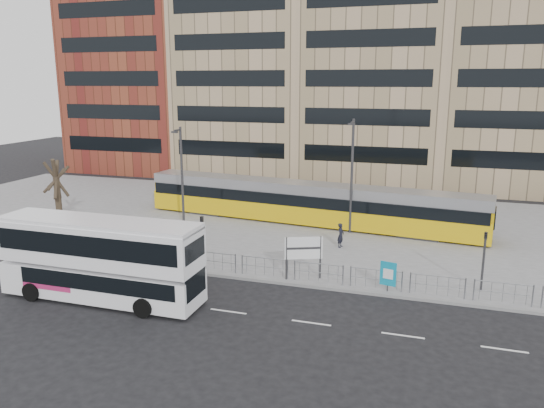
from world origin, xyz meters
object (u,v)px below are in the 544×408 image
(tram, at_px, (307,203))
(ad_panel, at_px, (388,274))
(double_decker_bus, at_px, (100,257))
(lamp_post_west, at_px, (181,172))
(bare_tree, at_px, (54,156))
(traffic_light_west, at_px, (202,236))
(pedestrian, at_px, (341,235))
(lamp_post_east, at_px, (352,172))
(traffic_light_east, at_px, (484,254))
(station_sign, at_px, (304,250))

(tram, relative_size, ad_panel, 16.69)
(double_decker_bus, relative_size, lamp_post_west, 1.42)
(bare_tree, bearing_deg, lamp_post_west, 25.79)
(ad_panel, xyz_separation_m, traffic_light_west, (-10.28, 0.10, 1.06))
(pedestrian, bearing_deg, double_decker_bus, 150.17)
(traffic_light_west, bearing_deg, ad_panel, 9.25)
(ad_panel, bearing_deg, pedestrian, 131.23)
(double_decker_bus, distance_m, lamp_post_east, 18.04)
(ad_panel, height_order, lamp_post_west, lamp_post_west)
(double_decker_bus, distance_m, pedestrian, 15.14)
(pedestrian, height_order, bare_tree, bare_tree)
(double_decker_bus, xyz_separation_m, lamp_post_west, (-2.38, 13.41, 1.91))
(ad_panel, height_order, bare_tree, bare_tree)
(double_decker_bus, height_order, pedestrian, double_decker_bus)
(traffic_light_east, bearing_deg, pedestrian, 154.35)
(traffic_light_east, xyz_separation_m, lamp_post_east, (-8.12, 8.51, 2.37))
(double_decker_bus, bearing_deg, traffic_light_west, 58.99)
(double_decker_bus, distance_m, ad_panel, 14.29)
(traffic_light_east, bearing_deg, lamp_post_west, 167.19)
(double_decker_bus, bearing_deg, lamp_post_east, 56.99)
(tram, distance_m, lamp_post_east, 4.80)
(lamp_post_east, bearing_deg, tram, 154.85)
(tram, distance_m, traffic_light_west, 12.00)
(double_decker_bus, distance_m, bare_tree, 14.41)
(double_decker_bus, height_order, traffic_light_west, double_decker_bus)
(pedestrian, relative_size, lamp_post_east, 0.20)
(double_decker_bus, bearing_deg, traffic_light_east, 20.00)
(bare_tree, bearing_deg, double_decker_bus, -43.19)
(tram, distance_m, bare_tree, 18.30)
(ad_panel, distance_m, traffic_light_east, 4.89)
(pedestrian, xyz_separation_m, bare_tree, (-19.97, -1.91, 4.50))
(pedestrian, bearing_deg, lamp_post_east, 10.06)
(station_sign, relative_size, traffic_light_west, 0.76)
(pedestrian, height_order, traffic_light_west, traffic_light_west)
(station_sign, distance_m, bare_tree, 19.87)
(double_decker_bus, xyz_separation_m, station_sign, (8.84, 5.39, -0.44))
(pedestrian, xyz_separation_m, lamp_post_east, (0.02, 3.48, 3.55))
(bare_tree, bearing_deg, traffic_light_west, -18.78)
(pedestrian, bearing_deg, ad_panel, -140.71)
(station_sign, bearing_deg, lamp_post_east, 61.93)
(double_decker_bus, relative_size, bare_tree, 1.36)
(double_decker_bus, height_order, lamp_post_west, lamp_post_west)
(double_decker_bus, distance_m, traffic_light_west, 5.94)
(ad_panel, xyz_separation_m, bare_tree, (-23.58, 4.62, 4.37))
(pedestrian, xyz_separation_m, lamp_post_west, (-12.12, 1.89, 3.19))
(traffic_light_east, bearing_deg, tram, 144.93)
(lamp_post_east, bearing_deg, bare_tree, -164.91)
(lamp_post_east, distance_m, bare_tree, 20.73)
(station_sign, height_order, lamp_post_east, lamp_post_east)
(traffic_light_west, bearing_deg, station_sign, 12.79)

